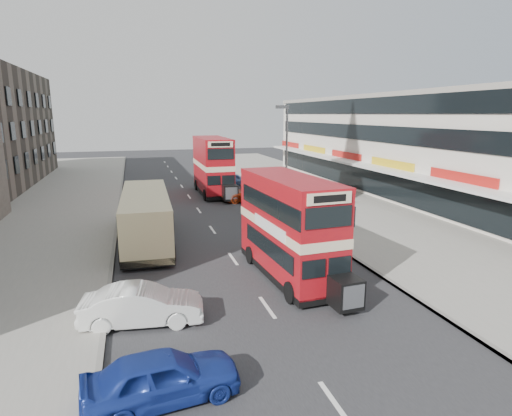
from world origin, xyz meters
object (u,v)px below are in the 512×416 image
object	(u,v)px
coach	(146,215)
car_right_a	(285,210)
street_lamp	(286,150)
bus_main	(290,227)
car_left_near	(162,377)
car_right_b	(250,194)
car_left_front	(142,305)
bus_second	(213,166)
pedestrian_near	(323,210)
pedestrian_far	(257,176)
cyclist	(260,204)
car_right_c	(229,179)

from	to	relation	value
coach	car_right_a	distance (m)	10.26
street_lamp	bus_main	world-z (taller)	street_lamp
car_left_near	car_right_b	size ratio (longest dim) A/B	0.84
car_left_near	car_left_front	world-z (taller)	car_left_front
bus_second	pedestrian_near	xyz separation A→B (m)	(5.20, -13.42, -1.72)
street_lamp	car_right_a	size ratio (longest dim) A/B	1.61
bus_main	coach	size ratio (longest dim) A/B	0.80
car_right_a	pedestrian_far	xyz separation A→B (m)	(2.19, 14.90, 0.28)
street_lamp	car_right_a	distance (m)	4.92
pedestrian_near	pedestrian_far	distance (m)	16.99
pedestrian_far	car_left_front	bearing A→B (deg)	-119.04
bus_main	pedestrian_near	world-z (taller)	bus_main
pedestrian_near	cyclist	world-z (taller)	cyclist
bus_main	street_lamp	bearing A→B (deg)	-112.77
car_right_c	cyclist	distance (m)	13.96
car_right_c	car_right_a	bearing A→B (deg)	4.18
pedestrian_near	car_left_near	bearing A→B (deg)	27.36
car_left_near	cyclist	xyz separation A→B (m)	(8.69, 19.96, 0.12)
pedestrian_near	car_left_front	bearing A→B (deg)	16.81
bus_second	pedestrian_far	bearing A→B (deg)	-145.87
car_right_a	pedestrian_far	size ratio (longest dim) A/B	2.94
pedestrian_near	pedestrian_far	xyz separation A→B (m)	(0.13, 16.99, 0.02)
bus_main	cyclist	distance (m)	12.89
bus_main	pedestrian_near	bearing A→B (deg)	-127.51
car_right_b	car_right_c	distance (m)	8.96
car_left_front	pedestrian_near	bearing A→B (deg)	-40.61
car_left_near	car_left_front	size ratio (longest dim) A/B	0.95
car_right_a	cyclist	xyz separation A→B (m)	(-1.23, 2.03, 0.09)
bus_second	pedestrian_far	xyz separation A→B (m)	(5.33, 3.57, -1.71)
coach	car_left_near	distance (m)	15.03
car_left_near	car_right_b	world-z (taller)	car_left_near
car_right_a	coach	bearing A→B (deg)	-68.55
coach	pedestrian_far	distance (m)	21.48
street_lamp	car_right_b	distance (m)	6.24
street_lamp	coach	xyz separation A→B (m)	(-10.76, -5.54, -3.16)
car_right_b	bus_main	bearing A→B (deg)	-3.88
car_right_b	pedestrian_far	world-z (taller)	pedestrian_far
bus_second	pedestrian_far	size ratio (longest dim) A/B	5.45
bus_main	car_right_a	xyz separation A→B (m)	(3.60, 10.54, -1.68)
car_right_b	street_lamp	bearing A→B (deg)	26.34
car_right_b	car_right_c	bearing A→B (deg)	-175.54
pedestrian_far	car_right_c	bearing A→B (deg)	153.36
car_left_front	cyclist	bearing A→B (deg)	-23.48
street_lamp	cyclist	size ratio (longest dim) A/B	3.58
car_right_b	pedestrian_far	size ratio (longest dim) A/B	2.86
car_left_front	car_right_c	bearing A→B (deg)	-11.32
car_right_a	bus_second	bearing A→B (deg)	-159.63
bus_main	bus_second	size ratio (longest dim) A/B	0.89
coach	car_left_front	bearing A→B (deg)	-91.38
bus_main	car_right_c	bearing A→B (deg)	-100.19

